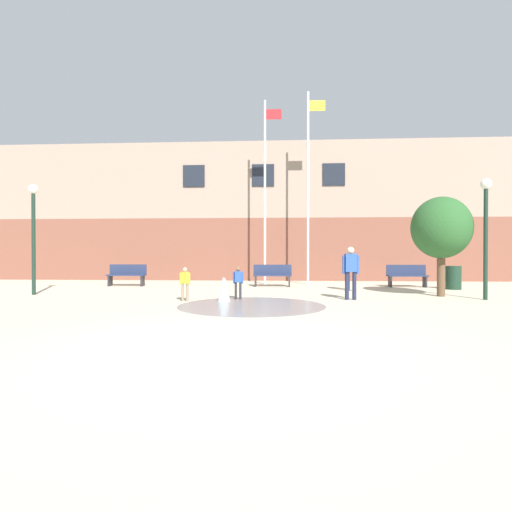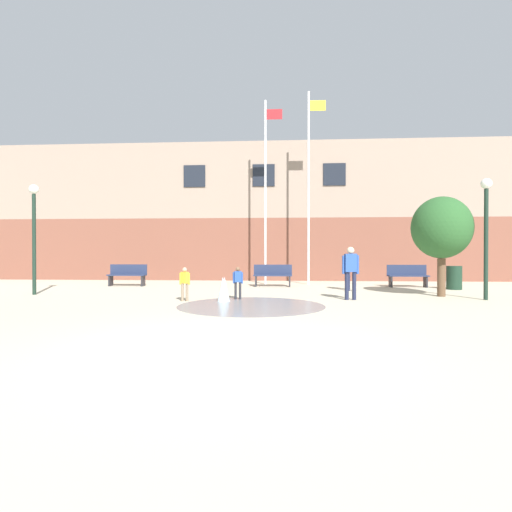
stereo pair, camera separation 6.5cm
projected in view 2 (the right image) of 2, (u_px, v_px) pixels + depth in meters
The scene contains 16 objects.
ground_plane at pixel (220, 349), 5.86m from camera, with size 100.00×100.00×0.00m, color #BCB299.
library_building at pixel (266, 216), 22.94m from camera, with size 36.00×6.05×7.01m.
splash_fountain at pixel (236, 296), 11.13m from camera, with size 3.93×3.93×0.72m.
park_bench_left_of_flagpoles at pixel (127, 275), 16.89m from camera, with size 1.60×0.44×0.91m.
park_bench_under_right_flagpole at pixel (273, 275), 16.62m from camera, with size 1.60×0.44×0.91m.
park_bench_far_right at pixel (407, 275), 16.34m from camera, with size 1.60×0.44×0.91m.
adult_near_bench at pixel (351, 269), 11.95m from camera, with size 0.50×0.23×1.59m.
child_running at pixel (185, 281), 11.61m from camera, with size 0.31×0.22×0.99m.
child_with_pink_shirt at pixel (238, 280), 12.06m from camera, with size 0.31×0.17×0.99m.
teen_by_trashcan at pixel (352, 266), 14.77m from camera, with size 0.50×0.28×1.59m.
flagpole_left at pixel (266, 187), 17.77m from camera, with size 0.80×0.10×8.19m.
flagpole_right at pixel (309, 183), 17.64m from camera, with size 0.80×0.10×8.53m.
lamp_post_left_lane at pixel (34, 222), 13.39m from camera, with size 0.32×0.32×3.70m.
lamp_post_right_lane at pixel (486, 220), 11.91m from camera, with size 0.32×0.32×3.64m.
trash_can at pixel (454, 278), 15.29m from camera, with size 0.56×0.56×0.90m, color #193323.
street_tree_near_building at pixel (442, 228), 12.85m from camera, with size 1.87×1.87×3.22m.
Camera 2 is at (0.90, -5.80, 1.43)m, focal length 28.00 mm.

